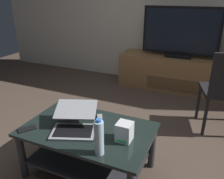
% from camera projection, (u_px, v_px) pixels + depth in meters
% --- Properties ---
extents(ground_plane, '(7.68, 7.68, 0.00)m').
position_uv_depth(ground_plane, '(100.00, 155.00, 2.25)').
color(ground_plane, '#4C3D33').
extents(coffee_table, '(1.05, 0.66, 0.44)m').
position_uv_depth(coffee_table, '(89.00, 142.00, 1.94)').
color(coffee_table, black).
rests_on(coffee_table, ground).
extents(media_cabinet, '(1.79, 0.49, 0.54)m').
position_uv_depth(media_cabinet, '(176.00, 73.00, 3.69)').
color(media_cabinet, olive).
rests_on(media_cabinet, ground).
extents(television, '(1.13, 0.20, 0.74)m').
position_uv_depth(television, '(180.00, 33.00, 3.43)').
color(television, black).
rests_on(television, media_cabinet).
extents(laptop, '(0.45, 0.48, 0.17)m').
position_uv_depth(laptop, '(75.00, 122.00, 1.86)').
color(laptop, gray).
rests_on(laptop, coffee_table).
extents(router_box, '(0.11, 0.12, 0.14)m').
position_uv_depth(router_box, '(124.00, 132.00, 1.71)').
color(router_box, silver).
rests_on(router_box, coffee_table).
extents(water_bottle_near, '(0.07, 0.07, 0.27)m').
position_uv_depth(water_bottle_near, '(99.00, 138.00, 1.54)').
color(water_bottle_near, silver).
rests_on(water_bottle_near, coffee_table).
extents(cell_phone, '(0.14, 0.15, 0.01)m').
position_uv_depth(cell_phone, '(27.00, 129.00, 1.87)').
color(cell_phone, black).
rests_on(cell_phone, coffee_table).
extents(tv_remote, '(0.11, 0.16, 0.02)m').
position_uv_depth(tv_remote, '(100.00, 119.00, 2.00)').
color(tv_remote, '#99999E').
rests_on(tv_remote, coffee_table).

